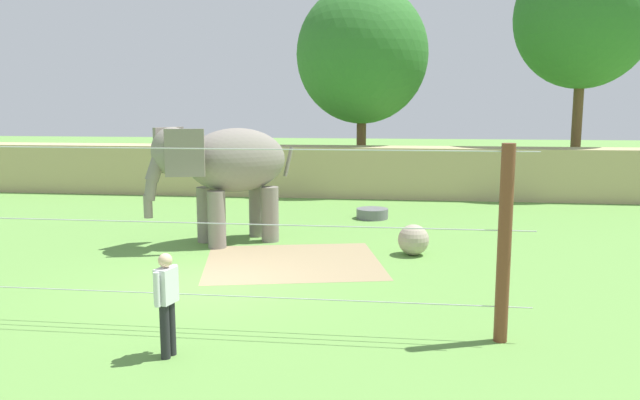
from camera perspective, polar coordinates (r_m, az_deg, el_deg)
name	(u,v)px	position (r m, az deg, el deg)	size (l,w,h in m)	color
ground_plane	(214,282)	(14.29, -9.63, -7.41)	(120.00, 120.00, 0.00)	#609342
dirt_patch	(293,262)	(15.87, -2.49, -5.65)	(4.35, 3.88, 0.01)	#937F5B
embankment_wall	(306,171)	(27.27, -1.33, 2.68)	(36.00, 1.80, 2.15)	tan
elephant	(225,166)	(17.85, -8.62, 3.08)	(3.96, 3.50, 3.34)	gray
enrichment_ball	(413,240)	(16.67, 8.52, -3.61)	(0.82, 0.82, 0.82)	tan
cable_fence	(165,235)	(11.33, -13.94, -3.09)	(12.61, 0.23, 3.32)	brown
zookeeper	(167,300)	(10.13, -13.81, -8.85)	(0.30, 0.59, 1.67)	#232328
water_tub	(372,213)	(21.84, 4.79, -1.22)	(1.10, 1.10, 0.35)	slate
tree_far_left	(362,55)	(29.28, 3.86, 13.09)	(5.99, 5.99, 9.34)	brown
tree_left_of_centre	(583,17)	(30.72, 22.90, 15.11)	(5.95, 5.95, 10.86)	brown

